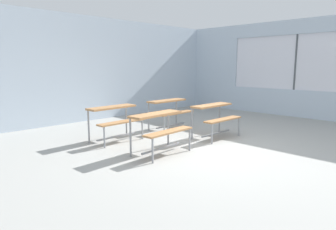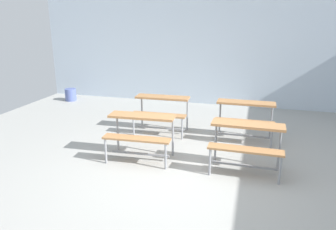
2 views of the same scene
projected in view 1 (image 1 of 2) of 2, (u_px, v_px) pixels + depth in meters
name	position (u px, v px, depth m)	size (l,w,h in m)	color
ground	(210.00, 152.00, 5.70)	(10.00, 9.00, 0.05)	#9E9E99
wall_back	(85.00, 69.00, 8.58)	(10.00, 0.12, 3.00)	silver
wall_right	(317.00, 71.00, 8.86)	(0.12, 9.00, 3.00)	silver
desk_bench_r0c0	(160.00, 123.00, 5.45)	(1.13, 0.64, 0.74)	#A87547
desk_bench_r0c1	(215.00, 113.00, 6.65)	(1.11, 0.61, 0.74)	#A87547
desk_bench_r1c0	(115.00, 115.00, 6.36)	(1.12, 0.62, 0.74)	#A87547
desk_bench_r1c1	(170.00, 107.00, 7.53)	(1.10, 0.59, 0.74)	#A87547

